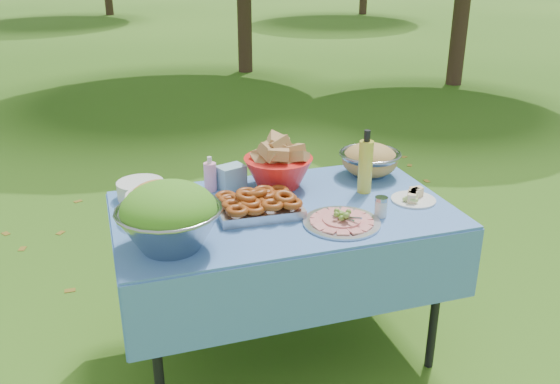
# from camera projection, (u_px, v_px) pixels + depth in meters

# --- Properties ---
(ground) EXTENTS (80.00, 80.00, 0.00)m
(ground) POSITION_uv_depth(u_px,v_px,m) (283.00, 350.00, 2.90)
(ground) COLOR #1B3D0B
(ground) RESTS_ON ground
(picnic_table) EXTENTS (1.46, 0.86, 0.76)m
(picnic_table) POSITION_uv_depth(u_px,v_px,m) (283.00, 283.00, 2.75)
(picnic_table) COLOR #84BEFF
(picnic_table) RESTS_ON ground
(salad_bowl) EXTENTS (0.46, 0.46, 0.26)m
(salad_bowl) POSITION_uv_depth(u_px,v_px,m) (169.00, 216.00, 2.21)
(salad_bowl) COLOR #92969A
(salad_bowl) RESTS_ON picnic_table
(pasta_bowl_white) EXTENTS (0.27, 0.27, 0.15)m
(pasta_bowl_white) POSITION_uv_depth(u_px,v_px,m) (159.00, 199.00, 2.51)
(pasta_bowl_white) COLOR silver
(pasta_bowl_white) RESTS_ON picnic_table
(plate_stack) EXTENTS (0.24, 0.24, 0.08)m
(plate_stack) POSITION_uv_depth(u_px,v_px,m) (141.00, 189.00, 2.70)
(plate_stack) COLOR silver
(plate_stack) RESTS_ON picnic_table
(wipes_box) EXTENTS (0.15, 0.12, 0.11)m
(wipes_box) POSITION_uv_depth(u_px,v_px,m) (231.00, 177.00, 2.80)
(wipes_box) COLOR #8CC0D4
(wipes_box) RESTS_ON picnic_table
(sanitizer_bottle) EXTENTS (0.06, 0.06, 0.17)m
(sanitizer_bottle) POSITION_uv_depth(u_px,v_px,m) (210.00, 174.00, 2.76)
(sanitizer_bottle) COLOR #FC9FC5
(sanitizer_bottle) RESTS_ON picnic_table
(bread_bowl) EXTENTS (0.42, 0.42, 0.22)m
(bread_bowl) POSITION_uv_depth(u_px,v_px,m) (278.00, 164.00, 2.81)
(bread_bowl) COLOR red
(bread_bowl) RESTS_ON picnic_table
(pasta_bowl_steel) EXTENTS (0.33, 0.33, 0.16)m
(pasta_bowl_steel) POSITION_uv_depth(u_px,v_px,m) (370.00, 159.00, 2.96)
(pasta_bowl_steel) COLOR #92969A
(pasta_bowl_steel) RESTS_ON picnic_table
(fried_tray) EXTENTS (0.37, 0.27, 0.08)m
(fried_tray) POSITION_uv_depth(u_px,v_px,m) (259.00, 204.00, 2.54)
(fried_tray) COLOR #B3B3B9
(fried_tray) RESTS_ON picnic_table
(charcuterie_platter) EXTENTS (0.40, 0.40, 0.07)m
(charcuterie_platter) POSITION_uv_depth(u_px,v_px,m) (342.00, 216.00, 2.44)
(charcuterie_platter) COLOR #BBBCC3
(charcuterie_platter) RESTS_ON picnic_table
(oil_bottle) EXTENTS (0.07, 0.07, 0.30)m
(oil_bottle) POSITION_uv_depth(u_px,v_px,m) (366.00, 162.00, 2.72)
(oil_bottle) COLOR gold
(oil_bottle) RESTS_ON picnic_table
(cheese_plate) EXTENTS (0.25, 0.25, 0.05)m
(cheese_plate) POSITION_uv_depth(u_px,v_px,m) (414.00, 195.00, 2.67)
(cheese_plate) COLOR silver
(cheese_plate) RESTS_ON picnic_table
(shaker) EXTENTS (0.06, 0.06, 0.09)m
(shaker) POSITION_uv_depth(u_px,v_px,m) (381.00, 207.00, 2.51)
(shaker) COLOR silver
(shaker) RESTS_ON picnic_table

